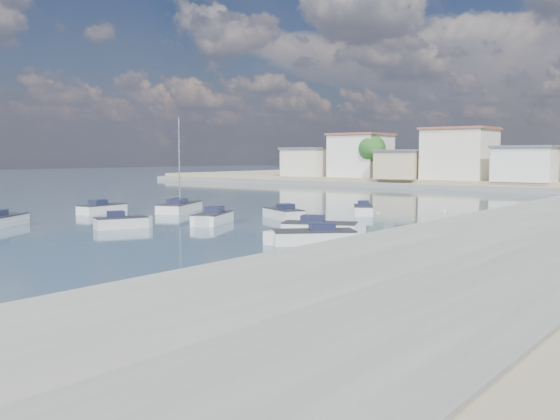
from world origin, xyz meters
name	(u,v)px	position (x,y,z in m)	size (l,w,h in m)	color
ground	(460,208)	(0.00, 40.00, 0.00)	(400.00, 400.00, 0.00)	#273B4E
breakwater	(394,241)	(6.90, 12.69, 0.17)	(2.00, 31.02, 0.35)	black
far_shore_quay	(545,190)	(0.00, 71.00, 0.40)	(160.00, 2.50, 0.80)	slate
motorboat_a	(2,221)	(-20.74, 3.14, 0.38)	(4.35, 5.39, 1.48)	white
motorboat_b	(124,223)	(-12.33, 7.85, 0.38)	(2.88, 4.12, 1.48)	white
motorboat_c	(282,214)	(-7.70, 20.60, 0.38)	(5.03, 3.71, 1.48)	white
motorboat_d	(309,238)	(2.93, 9.52, 0.38)	(4.87, 4.84, 1.48)	white
motorboat_e	(104,209)	(-23.31, 14.23, 0.38)	(2.16, 5.08, 1.48)	white
motorboat_f	(363,210)	(-4.09, 27.80, 0.38)	(3.44, 4.19, 1.48)	white
motorboat_g	(212,219)	(-9.41, 13.90, 0.38)	(3.79, 5.40, 1.48)	white
motorboat_h	(324,229)	(1.17, 13.68, 0.38)	(5.42, 3.86, 1.48)	white
sailboat	(181,207)	(-19.26, 19.93, 0.41)	(5.06, 7.12, 9.00)	white
mooring_buoys	(432,235)	(7.05, 17.71, 0.05)	(16.43, 34.90, 0.40)	white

